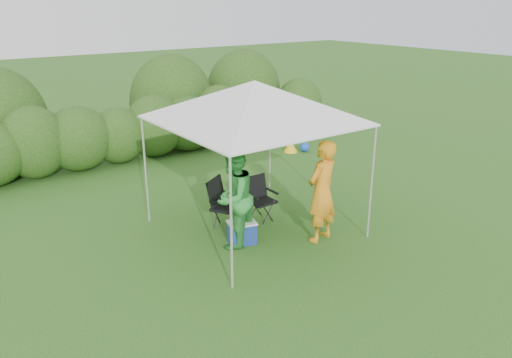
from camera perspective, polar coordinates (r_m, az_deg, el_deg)
ground at (r=9.28m, az=1.67°, el=-6.74°), size 70.00×70.00×0.00m
hedge at (r=13.97m, az=-13.39°, el=5.49°), size 13.11×1.53×1.80m
canopy at (r=8.86m, az=-0.16°, el=8.86°), size 3.10×3.10×2.83m
chair_right at (r=9.90m, az=0.39°, el=-1.85°), size 0.54×0.49×0.87m
chair_left at (r=9.50m, az=-3.84°, el=-2.46°), size 0.76×0.75×0.98m
man at (r=8.93m, az=7.55°, el=-1.40°), size 0.77×0.58×1.88m
woman at (r=8.67m, az=-2.58°, el=-2.13°), size 1.10×1.01×1.82m
cooler at (r=9.01m, az=-1.63°, el=-6.10°), size 0.57×0.48×0.41m
bottle at (r=8.88m, az=-1.18°, el=-4.26°), size 0.06×0.06×0.22m
lawn_toy at (r=14.47m, az=4.39°, el=3.74°), size 0.68×0.57×0.34m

